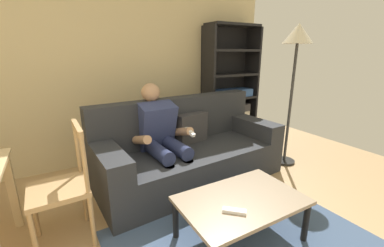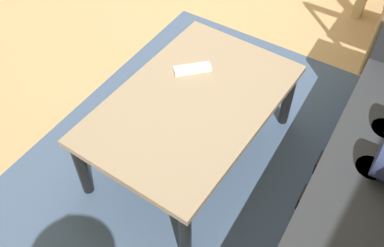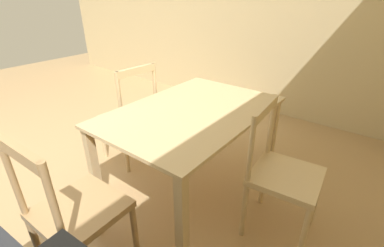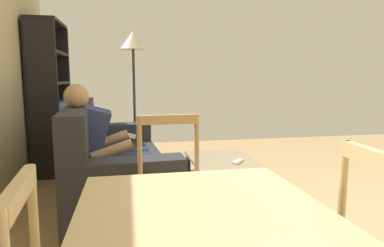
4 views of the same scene
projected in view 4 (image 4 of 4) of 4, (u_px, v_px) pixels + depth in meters
ground_plane at (364, 239)px, 2.51m from camera, size 8.16×8.16×0.00m
couch at (111, 165)px, 3.34m from camera, size 2.22×1.04×0.95m
person_lounging at (108, 147)px, 2.97m from camera, size 0.61×0.93×1.15m
coffee_table at (223, 164)px, 3.41m from camera, size 0.97×0.63×0.37m
tv_remote at (238, 162)px, 3.27m from camera, size 0.16×0.15×0.02m
bookshelf at (50, 116)px, 4.31m from camera, size 0.91×0.36×1.90m
dining_chair_facing_couch at (173, 195)px, 2.08m from camera, size 0.43×0.43×0.96m
area_rug at (222, 194)px, 3.46m from camera, size 2.05×1.47×0.01m
floor_lamp at (133, 53)px, 4.56m from camera, size 0.36×0.36×1.82m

